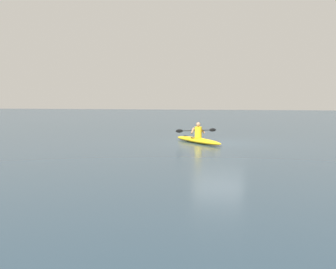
# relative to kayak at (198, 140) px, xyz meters

# --- Properties ---
(ground_plane) EXTENTS (160.00, 160.00, 0.00)m
(ground_plane) POSITION_rel_kayak_xyz_m (-1.00, -0.29, -0.14)
(ground_plane) COLOR #233847
(kayak) EXTENTS (3.24, 3.59, 0.27)m
(kayak) POSITION_rel_kayak_xyz_m (0.00, 0.00, 0.00)
(kayak) COLOR #EAB214
(kayak) RESTS_ON ground
(kayaker) EXTENTS (1.76, 1.55, 0.76)m
(kayaker) POSITION_rel_kayak_xyz_m (-0.02, 0.03, 0.46)
(kayaker) COLOR yellow
(kayaker) RESTS_ON kayak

